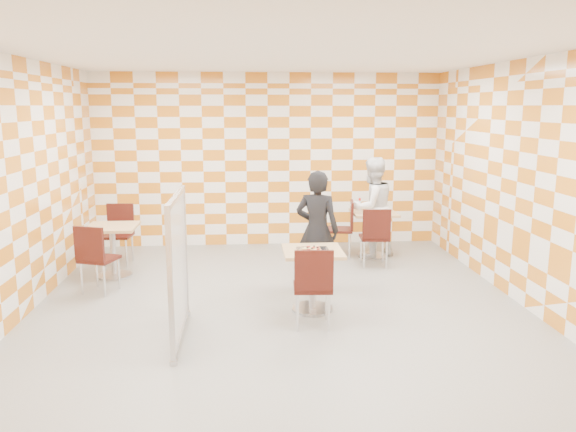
{
  "coord_description": "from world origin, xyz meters",
  "views": [
    {
      "loc": [
        -0.4,
        -6.3,
        2.42
      ],
      "look_at": [
        0.1,
        0.2,
        1.15
      ],
      "focal_mm": 35.0,
      "sensor_mm": 36.0,
      "label": 1
    }
  ],
  "objects_px": {
    "chair_main_front": "(313,282)",
    "man_dark": "(317,230)",
    "sport_bottle": "(360,205)",
    "soda_bottle": "(382,205)",
    "chair_second_side": "(345,224)",
    "man_white": "(372,208)",
    "second_table": "(374,226)",
    "main_table": "(313,269)",
    "chair_empty_far": "(119,229)",
    "chair_empty_near": "(95,254)",
    "empty_table": "(113,242)",
    "chair_second_front": "(375,233)",
    "partition": "(178,266)"
  },
  "relations": [
    {
      "from": "empty_table",
      "to": "man_dark",
      "type": "relative_size",
      "value": 0.47
    },
    {
      "from": "main_table",
      "to": "soda_bottle",
      "type": "relative_size",
      "value": 3.26
    },
    {
      "from": "sport_bottle",
      "to": "soda_bottle",
      "type": "height_order",
      "value": "soda_bottle"
    },
    {
      "from": "man_dark",
      "to": "sport_bottle",
      "type": "relative_size",
      "value": 8.03
    },
    {
      "from": "main_table",
      "to": "chair_second_front",
      "type": "distance_m",
      "value": 2.09
    },
    {
      "from": "chair_second_side",
      "to": "chair_empty_far",
      "type": "distance_m",
      "value": 3.59
    },
    {
      "from": "second_table",
      "to": "sport_bottle",
      "type": "relative_size",
      "value": 3.75
    },
    {
      "from": "chair_empty_far",
      "to": "main_table",
      "type": "bearing_deg",
      "value": -40.16
    },
    {
      "from": "second_table",
      "to": "empty_table",
      "type": "bearing_deg",
      "value": -168.84
    },
    {
      "from": "empty_table",
      "to": "soda_bottle",
      "type": "bearing_deg",
      "value": 11.37
    },
    {
      "from": "chair_main_front",
      "to": "chair_empty_near",
      "type": "height_order",
      "value": "same"
    },
    {
      "from": "main_table",
      "to": "chair_empty_far",
      "type": "bearing_deg",
      "value": 139.84
    },
    {
      "from": "second_table",
      "to": "sport_bottle",
      "type": "xyz_separation_m",
      "value": [
        -0.21,
        0.16,
        0.33
      ]
    },
    {
      "from": "second_table",
      "to": "sport_bottle",
      "type": "bearing_deg",
      "value": 142.51
    },
    {
      "from": "second_table",
      "to": "chair_empty_far",
      "type": "bearing_deg",
      "value": -179.55
    },
    {
      "from": "chair_second_side",
      "to": "man_white",
      "type": "height_order",
      "value": "man_white"
    },
    {
      "from": "empty_table",
      "to": "sport_bottle",
      "type": "bearing_deg",
      "value": 14.03
    },
    {
      "from": "chair_empty_near",
      "to": "chair_empty_far",
      "type": "relative_size",
      "value": 1.0
    },
    {
      "from": "chair_second_side",
      "to": "chair_empty_far",
      "type": "height_order",
      "value": "same"
    },
    {
      "from": "second_table",
      "to": "chair_empty_near",
      "type": "height_order",
      "value": "chair_empty_near"
    },
    {
      "from": "chair_main_front",
      "to": "chair_empty_far",
      "type": "xyz_separation_m",
      "value": [
        -2.71,
        2.93,
        0.0
      ]
    },
    {
      "from": "chair_empty_near",
      "to": "chair_empty_far",
      "type": "height_order",
      "value": "same"
    },
    {
      "from": "chair_empty_far",
      "to": "man_dark",
      "type": "xyz_separation_m",
      "value": [
        2.93,
        -1.51,
        0.26
      ]
    },
    {
      "from": "man_white",
      "to": "chair_second_front",
      "type": "bearing_deg",
      "value": 57.51
    },
    {
      "from": "main_table",
      "to": "empty_table",
      "type": "bearing_deg",
      "value": 149.62
    },
    {
      "from": "chair_second_front",
      "to": "chair_empty_near",
      "type": "bearing_deg",
      "value": -166.54
    },
    {
      "from": "chair_main_front",
      "to": "man_dark",
      "type": "bearing_deg",
      "value": 81.09
    },
    {
      "from": "man_white",
      "to": "man_dark",
      "type": "bearing_deg",
      "value": 30.14
    },
    {
      "from": "second_table",
      "to": "chair_empty_near",
      "type": "bearing_deg",
      "value": -158.72
    },
    {
      "from": "soda_bottle",
      "to": "man_white",
      "type": "bearing_deg",
      "value": -172.57
    },
    {
      "from": "chair_main_front",
      "to": "empty_table",
      "type": "bearing_deg",
      "value": 140.55
    },
    {
      "from": "main_table",
      "to": "partition",
      "type": "bearing_deg",
      "value": -154.01
    },
    {
      "from": "man_dark",
      "to": "sport_bottle",
      "type": "xyz_separation_m",
      "value": [
        0.92,
        1.7,
        0.04
      ]
    },
    {
      "from": "empty_table",
      "to": "chair_second_side",
      "type": "distance_m",
      "value": 3.62
    },
    {
      "from": "main_table",
      "to": "chair_second_front",
      "type": "height_order",
      "value": "chair_second_front"
    },
    {
      "from": "chair_empty_near",
      "to": "sport_bottle",
      "type": "bearing_deg",
      "value": 24.31
    },
    {
      "from": "second_table",
      "to": "man_white",
      "type": "height_order",
      "value": "man_white"
    },
    {
      "from": "empty_table",
      "to": "chair_empty_far",
      "type": "relative_size",
      "value": 0.81
    },
    {
      "from": "man_dark",
      "to": "soda_bottle",
      "type": "relative_size",
      "value": 6.98
    },
    {
      "from": "second_table",
      "to": "man_white",
      "type": "relative_size",
      "value": 0.46
    },
    {
      "from": "chair_main_front",
      "to": "chair_empty_far",
      "type": "height_order",
      "value": "same"
    },
    {
      "from": "man_white",
      "to": "soda_bottle",
      "type": "xyz_separation_m",
      "value": [
        0.17,
        0.02,
        0.04
      ]
    },
    {
      "from": "chair_empty_near",
      "to": "sport_bottle",
      "type": "relative_size",
      "value": 4.62
    },
    {
      "from": "chair_empty_near",
      "to": "soda_bottle",
      "type": "xyz_separation_m",
      "value": [
        4.18,
        1.62,
        0.31
      ]
    },
    {
      "from": "chair_empty_far",
      "to": "sport_bottle",
      "type": "xyz_separation_m",
      "value": [
        3.85,
        0.19,
        0.29
      ]
    },
    {
      "from": "empty_table",
      "to": "soda_bottle",
      "type": "relative_size",
      "value": 3.26
    },
    {
      "from": "chair_second_side",
      "to": "man_white",
      "type": "distance_m",
      "value": 0.51
    },
    {
      "from": "chair_main_front",
      "to": "soda_bottle",
      "type": "bearing_deg",
      "value": 63.71
    },
    {
      "from": "sport_bottle",
      "to": "soda_bottle",
      "type": "distance_m",
      "value": 0.36
    },
    {
      "from": "chair_empty_near",
      "to": "man_dark",
      "type": "bearing_deg",
      "value": 0.65
    }
  ]
}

